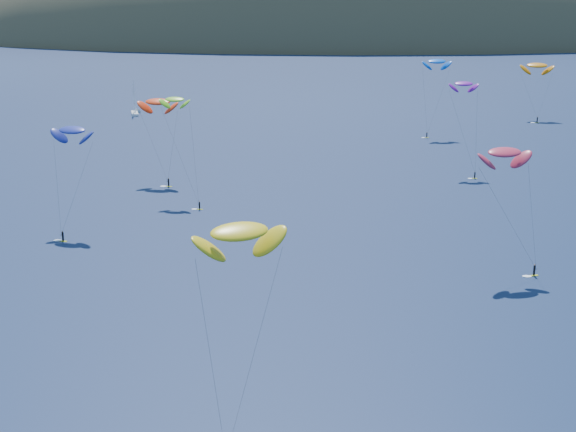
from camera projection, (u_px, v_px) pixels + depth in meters
The scene contains 10 objects.
island at pixel (366, 49), 595.37m from camera, with size 730.00×300.00×210.00m.
sailboat at pixel (135, 112), 269.16m from camera, with size 9.47×8.23×11.37m.
kitesurfer_1 at pixel (158, 102), 183.25m from camera, with size 9.65×10.76×20.63m.
kitesurfer_2 at pixel (239, 232), 82.88m from camera, with size 10.64×14.32×24.15m.
kitesurfer_3 at pixel (175, 100), 168.66m from camera, with size 9.95×13.20×22.67m.
kitesurfer_4 at pixel (437, 61), 232.40m from camera, with size 8.57×8.48×23.64m.
kitesurfer_6 at pixel (464, 84), 190.41m from camera, with size 6.73×10.61×22.89m.
kitesurfer_9 at pixel (505, 152), 127.52m from camera, with size 10.76×7.88×21.86m.
kitesurfer_10 at pixel (72, 130), 148.93m from camera, with size 9.24×13.24×20.96m.
kitesurfer_11 at pixel (537, 65), 260.08m from camera, with size 10.86×14.20×19.80m.
Camera 1 is at (-9.22, -43.93, 47.69)m, focal length 50.00 mm.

